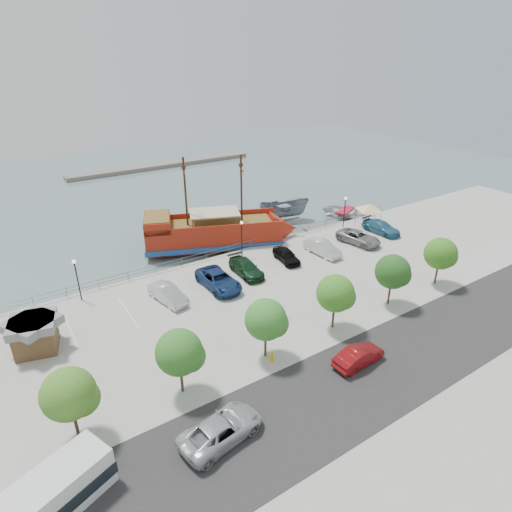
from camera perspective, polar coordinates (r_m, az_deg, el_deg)
ground at (r=45.45m, az=2.44°, el=-4.03°), size 160.00×160.00×0.00m
land_slab at (r=33.88m, az=24.65°, el=-17.95°), size 100.00×58.00×1.20m
street at (r=35.44m, az=18.07°, el=-13.18°), size 100.00×8.00×0.04m
sidewalk at (r=38.51m, az=11.24°, el=-8.82°), size 100.00×4.00×0.05m
seawall_railing at (r=50.58m, az=-2.66°, el=1.15°), size 50.00×0.06×1.00m
far_shore at (r=95.66m, az=-12.24°, el=11.75°), size 40.00×3.00×0.80m
pirate_ship at (r=53.54m, az=-4.19°, el=3.14°), size 19.56×11.93×12.19m
patrol_boat at (r=62.74m, az=3.77°, el=5.99°), size 7.85×5.30×2.85m
speedboat at (r=65.41m, az=11.78°, el=5.64°), size 7.02×7.96×1.37m
dock_west at (r=47.45m, az=-19.69°, el=-4.01°), size 7.25×2.70×0.41m
dock_mid at (r=55.74m, az=2.89°, el=2.08°), size 7.96×3.72×0.44m
dock_east at (r=60.78m, az=9.39°, el=3.78°), size 6.74×3.01×0.37m
shed at (r=38.28m, az=-27.41°, el=-9.16°), size 4.10×4.10×2.77m
canopy_tent at (r=59.60m, az=14.94°, el=6.72°), size 5.36×5.36×3.45m
street_van at (r=28.09m, az=-4.66°, el=-22.04°), size 5.82×3.38×1.52m
street_sedan at (r=34.02m, az=13.51°, el=-12.85°), size 4.41×1.73×1.43m
shuttle_bus at (r=26.81m, az=-26.24°, el=-27.29°), size 7.26×4.73×2.41m
fire_hydrant at (r=33.52m, az=2.11°, el=-13.27°), size 0.28×0.28×0.81m
lamp_post_left at (r=43.00m, az=-22.85°, el=-2.08°), size 0.36×0.36×4.28m
lamp_post_mid at (r=48.59m, az=-1.93°, el=3.20°), size 0.36×0.36×4.28m
lamp_post_right at (r=57.97m, az=11.77°, el=6.45°), size 0.36×0.36×4.28m
tree_a at (r=28.48m, az=-23.37°, el=-16.65°), size 3.30×3.20×5.00m
tree_b at (r=29.66m, az=-9.89°, el=-12.66°), size 3.30×3.20×5.00m
tree_c at (r=32.34m, az=1.59°, el=-8.60°), size 3.30×3.20×5.00m
tree_d at (r=36.20m, az=10.77°, el=-5.03°), size 3.30×3.20×5.00m
tree_e at (r=40.90m, az=17.95°, el=-2.12°), size 3.30×3.20×5.00m
tree_f at (r=46.18m, az=23.55°, el=0.19°), size 3.30×3.20×5.00m
parked_car_b at (r=41.36m, az=-11.67°, el=-4.97°), size 2.58×5.02×1.58m
parked_car_c at (r=42.94m, az=-5.03°, el=-3.22°), size 2.85×6.00×1.66m
parked_car_d at (r=45.28m, az=-1.33°, el=-1.60°), size 2.33×5.30×1.52m
parked_car_e at (r=48.19m, az=4.08°, el=0.08°), size 2.32×4.51×1.47m
parked_car_f at (r=50.33m, az=8.86°, el=1.08°), size 2.04×5.05×1.63m
parked_car_g at (r=54.10m, az=13.51°, el=2.41°), size 3.60×6.00×1.56m
parked_car_h at (r=58.10m, az=16.35°, el=3.70°), size 2.45×5.46×1.55m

